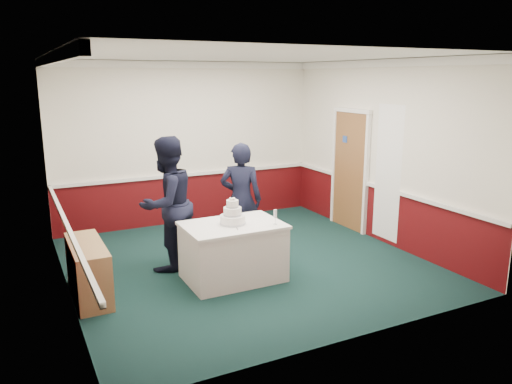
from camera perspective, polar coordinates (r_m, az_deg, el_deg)
name	(u,v)px	position (r m, az deg, el deg)	size (l,w,h in m)	color
ground	(246,263)	(7.55, -1.10, -8.08)	(5.00, 5.00, 0.00)	#122C2B
room_shell	(233,128)	(7.67, -2.62, 7.37)	(5.00, 5.00, 3.00)	white
sideboard	(89,270)	(6.69, -18.60, -8.46)	(0.41, 1.20, 0.70)	#A98052
cake_table	(233,251)	(6.85, -2.65, -6.77)	(1.32, 0.92, 0.79)	white
wedding_cake	(233,216)	(6.70, -2.70, -2.76)	(0.35, 0.35, 0.36)	white
cake_knife	(237,228)	(6.55, -2.21, -4.12)	(0.01, 0.22, 0.01)	silver
champagne_flute	(275,215)	(6.67, 2.22, -2.59)	(0.05, 0.05, 0.21)	silver
person_man	(167,204)	(7.19, -10.13, -1.35)	(0.93, 0.73, 1.92)	black
person_woman	(241,200)	(7.66, -1.72, -0.87)	(0.64, 0.42, 1.76)	black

